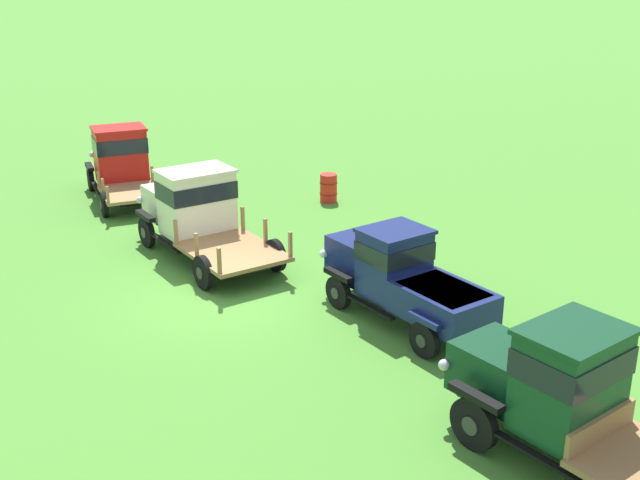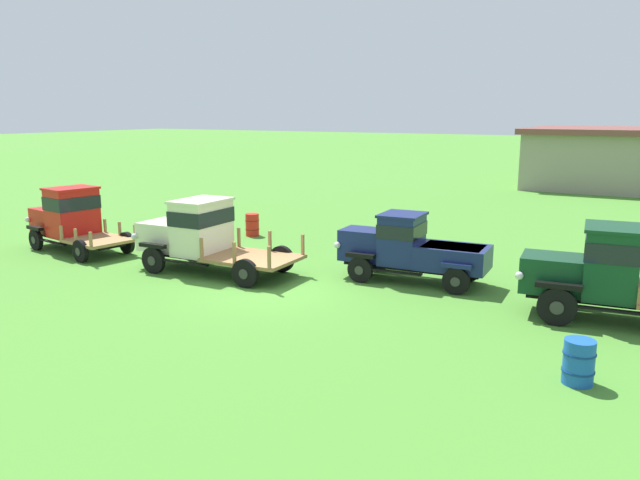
% 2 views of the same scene
% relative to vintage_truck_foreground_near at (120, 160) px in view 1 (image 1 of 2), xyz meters
% --- Properties ---
extents(ground_plane, '(240.00, 240.00, 0.00)m').
position_rel_vintage_truck_foreground_near_xyz_m(ground_plane, '(9.15, -0.69, -1.18)').
color(ground_plane, '#47842D').
extents(vintage_truck_foreground_near, '(4.96, 2.55, 2.30)m').
position_rel_vintage_truck_foreground_near_xyz_m(vintage_truck_foreground_near, '(0.00, 0.00, 0.00)').
color(vintage_truck_foreground_near, black).
rests_on(vintage_truck_foreground_near, ground).
extents(vintage_truck_second_in_line, '(5.51, 2.37, 2.28)m').
position_rel_vintage_truck_foreground_near_xyz_m(vintage_truck_second_in_line, '(6.04, -0.01, 0.00)').
color(vintage_truck_second_in_line, black).
rests_on(vintage_truck_second_in_line, ground).
extents(vintage_truck_midrow_center, '(4.56, 1.95, 2.02)m').
position_rel_vintage_truck_foreground_near_xyz_m(vintage_truck_midrow_center, '(12.33, 2.06, -0.15)').
color(vintage_truck_midrow_center, black).
rests_on(vintage_truck_midrow_center, ground).
extents(vintage_truck_far_side, '(4.89, 2.37, 2.32)m').
position_rel_vintage_truck_foreground_near_xyz_m(vintage_truck_far_side, '(17.64, 1.11, 0.03)').
color(vintage_truck_far_side, black).
rests_on(vintage_truck_far_side, ground).
extents(oil_drum_near_fence, '(0.57, 0.57, 0.91)m').
position_rel_vintage_truck_foreground_near_xyz_m(oil_drum_near_fence, '(4.22, 5.36, -0.73)').
color(oil_drum_near_fence, red).
rests_on(oil_drum_near_fence, ground).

